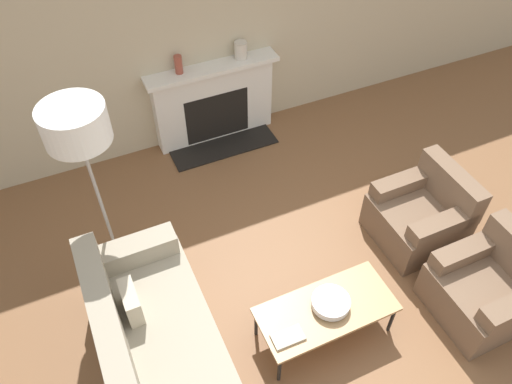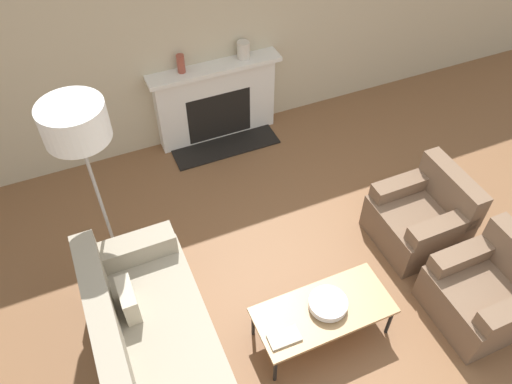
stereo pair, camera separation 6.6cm
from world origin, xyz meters
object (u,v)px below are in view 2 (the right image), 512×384
Objects in this scene: coffee_table at (323,311)px; mantel_vase_center_left at (243,50)px; bowl at (328,304)px; couch at (159,367)px; armchair_far at (421,217)px; fireplace at (217,103)px; floor_lamp at (77,131)px; armchair_near at (487,292)px; book at (284,338)px; mantel_vase_left at (181,64)px.

mantel_vase_center_left reaches higher than coffee_table.
couch is at bearing 176.13° from bowl.
armchair_far reaches higher than bowl.
fireplace is at bearing -151.33° from armchair_far.
coffee_table is (1.41, -0.11, 0.05)m from couch.
couch is 1.41m from coffee_table.
couch reaches higher than coffee_table.
floor_lamp is (-1.47, 1.46, 1.34)m from coffee_table.
coffee_table is 5.86× the size of mantel_vase_center_left.
armchair_far is at bearing 180.00° from armchair_near.
book is at bearing -98.27° from armchair_near.
floor_lamp reaches higher than fireplace.
floor_lamp reaches higher than armchair_near.
couch reaches higher than book.
armchair_far is at bearing -80.70° from couch.
floor_lamp is at bearing -142.41° from mantel_vase_center_left.
floor_lamp reaches higher than mantel_vase_center_left.
bowl is at bearing -105.36° from armchair_near.
couch is 2.89m from armchair_far.
couch is 3.55m from mantel_vase_center_left.
mantel_vase_center_left is (0.47, 2.97, 0.66)m from bowl.
coffee_table is 3.08m from mantel_vase_left.
armchair_far is at bearing 21.43° from book.
floor_lamp is (-1.61, -1.51, 1.22)m from fireplace.
armchair_far is at bearing 21.92° from bowl.
mantel_vase_left reaches higher than mantel_vase_center_left.
floor_lamp is at bearing 125.27° from book.
fireplace is 2.52m from floor_lamp.
armchair_far is 3.05m from mantel_vase_left.
couch is at bearing -112.17° from mantel_vase_left.
armchair_near is at bearing -99.63° from couch.
mantel_vase_center_left is at bearing -33.73° from couch.
mantel_vase_center_left reaches higher than armchair_near.
fireplace is 2.73m from armchair_far.
mantel_vase_left reaches higher than coffee_table.
mantel_vase_left is (-1.68, 3.36, 0.81)m from armchair_near.
coffee_table is 3.11m from mantel_vase_center_left.
armchair_far is 2.70m from mantel_vase_center_left.
couch is 6.98× the size of bowl.
bowl reaches higher than coffee_table.
couch is 11.32× the size of mantel_vase_center_left.
armchair_far is 3.35m from floor_lamp.
armchair_far is 0.69× the size of coffee_table.
mantel_vase_center_left reaches higher than book.
fireplace is at bearing 87.36° from coffee_table.
mantel_vase_left reaches higher than couch.
bowl is at bearing -84.66° from mantel_vase_left.
book is (-0.56, -3.07, -0.08)m from fireplace.
armchair_near and armchair_far have the same top height.
armchair_far is (2.85, 0.47, -0.01)m from couch.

